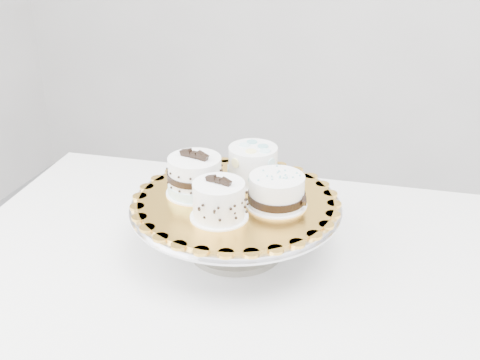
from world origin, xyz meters
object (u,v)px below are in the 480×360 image
(table, at_px, (254,300))
(cake_ribbon, at_px, (277,191))
(cake_dots, at_px, (253,163))
(cake_banded, at_px, (195,177))
(cake_stand, at_px, (236,217))
(cake_board, at_px, (236,200))
(cake_swirl, at_px, (219,201))

(table, distance_m, cake_ribbon, 0.22)
(cake_dots, bearing_deg, cake_banded, -145.87)
(table, height_order, cake_stand, cake_stand)
(table, relative_size, cake_banded, 10.38)
(cake_dots, bearing_deg, cake_board, -105.20)
(cake_ribbon, bearing_deg, cake_swirl, -154.58)
(cake_swirl, height_order, cake_banded, cake_banded)
(cake_banded, distance_m, cake_ribbon, 0.16)
(cake_board, distance_m, cake_swirl, 0.08)
(cake_stand, bearing_deg, table, -34.87)
(table, height_order, cake_dots, cake_dots)
(cake_dots, xyz_separation_m, cake_ribbon, (0.07, -0.08, -0.01))
(table, relative_size, cake_dots, 10.48)
(cake_ribbon, bearing_deg, cake_dots, 113.55)
(table, distance_m, cake_board, 0.20)
(cake_board, height_order, cake_dots, cake_dots)
(cake_board, distance_m, cake_banded, 0.09)
(table, height_order, cake_board, cake_board)
(cake_board, xyz_separation_m, cake_swirl, (-0.01, -0.07, 0.03))
(table, xyz_separation_m, cake_stand, (-0.05, 0.03, 0.15))
(cake_board, height_order, cake_banded, cake_banded)
(cake_stand, distance_m, cake_swirl, 0.10)
(cake_swirl, relative_size, cake_banded, 0.91)
(cake_stand, bearing_deg, cake_dots, 85.37)
(cake_board, bearing_deg, table, -34.87)
(cake_stand, distance_m, cake_board, 0.04)
(cake_dots, bearing_deg, table, -82.24)
(table, relative_size, cake_ribbon, 9.99)
(table, xyz_separation_m, cake_dots, (-0.04, 0.12, 0.23))
(table, distance_m, cake_banded, 0.26)
(cake_stand, distance_m, cake_dots, 0.11)
(cake_stand, bearing_deg, cake_banded, 179.06)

